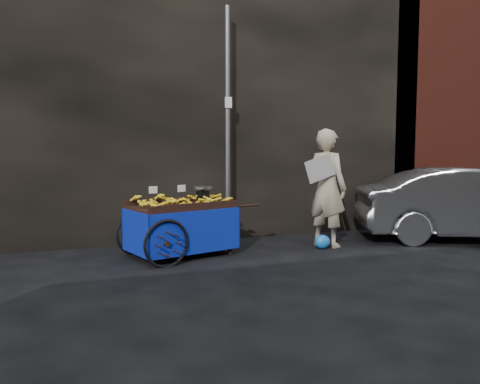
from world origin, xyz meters
name	(u,v)px	position (x,y,z in m)	size (l,w,h in m)	color
ground	(236,260)	(0.00, 0.00, 0.00)	(80.00, 80.00, 0.00)	black
building_wall	(211,104)	(0.39, 2.60, 2.50)	(13.50, 2.00, 5.00)	black
street_pole	(228,126)	(0.30, 1.30, 2.01)	(0.12, 0.10, 4.00)	slate
banana_cart	(178,211)	(-0.73, 0.55, 0.68)	(2.20, 1.43, 1.11)	black
vendor	(327,188)	(1.75, 0.45, 0.97)	(0.89, 0.84, 1.95)	tan
plastic_bag	(322,242)	(1.58, 0.26, 0.11)	(0.25, 0.20, 0.23)	blue
parked_car	(472,205)	(4.41, 0.00, 0.64)	(1.36, 3.89, 1.28)	#A7A9AE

